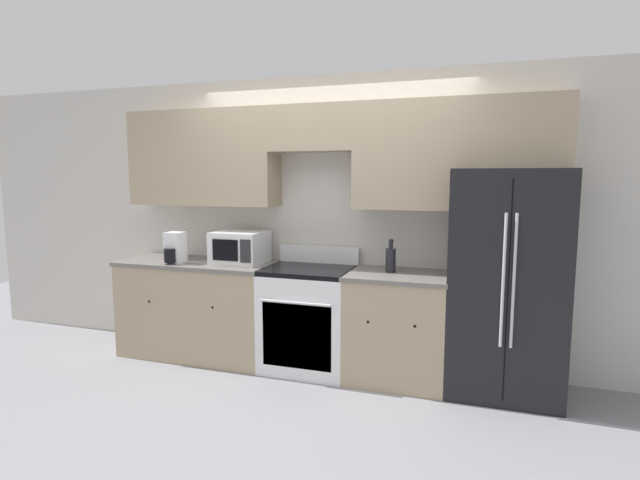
# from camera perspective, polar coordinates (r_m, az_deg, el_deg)

# --- Properties ---
(ground_plane) EXTENTS (12.00, 12.00, 0.00)m
(ground_plane) POSITION_cam_1_polar(r_m,az_deg,el_deg) (4.30, -1.35, -16.01)
(ground_plane) COLOR gray
(wall_back) EXTENTS (8.00, 0.39, 2.60)m
(wall_back) POSITION_cam_1_polar(r_m,az_deg,el_deg) (4.49, 1.13, 5.56)
(wall_back) COLOR beige
(wall_back) RESTS_ON ground_plane
(lower_cabinets_left) EXTENTS (1.48, 0.64, 0.91)m
(lower_cabinets_left) POSITION_cam_1_polar(r_m,az_deg,el_deg) (4.92, -13.62, -7.57)
(lower_cabinets_left) COLOR tan
(lower_cabinets_left) RESTS_ON ground_plane
(lower_cabinets_right) EXTENTS (0.84, 0.64, 0.91)m
(lower_cabinets_right) POSITION_cam_1_polar(r_m,az_deg,el_deg) (4.27, 8.85, -9.78)
(lower_cabinets_right) COLOR tan
(lower_cabinets_right) RESTS_ON ground_plane
(oven_range) EXTENTS (0.76, 0.65, 1.07)m
(oven_range) POSITION_cam_1_polar(r_m,az_deg,el_deg) (4.45, -1.29, -8.90)
(oven_range) COLOR white
(oven_range) RESTS_ON ground_plane
(refrigerator) EXTENTS (0.85, 0.81, 1.76)m
(refrigerator) POSITION_cam_1_polar(r_m,az_deg,el_deg) (4.19, 20.47, -4.49)
(refrigerator) COLOR black
(refrigerator) RESTS_ON ground_plane
(microwave) EXTENTS (0.45, 0.42, 0.29)m
(microwave) POSITION_cam_1_polar(r_m,az_deg,el_deg) (4.64, -9.12, -0.82)
(microwave) COLOR white
(microwave) RESTS_ON lower_cabinets_left
(bottle) EXTENTS (0.08, 0.08, 0.28)m
(bottle) POSITION_cam_1_polar(r_m,az_deg,el_deg) (4.18, 8.08, -2.19)
(bottle) COLOR black
(bottle) RESTS_ON lower_cabinets_right
(electric_kettle) EXTENTS (0.15, 0.22, 0.28)m
(electric_kettle) POSITION_cam_1_polar(r_m,az_deg,el_deg) (4.78, -16.31, -0.97)
(electric_kettle) COLOR white
(electric_kettle) RESTS_ON lower_cabinets_left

